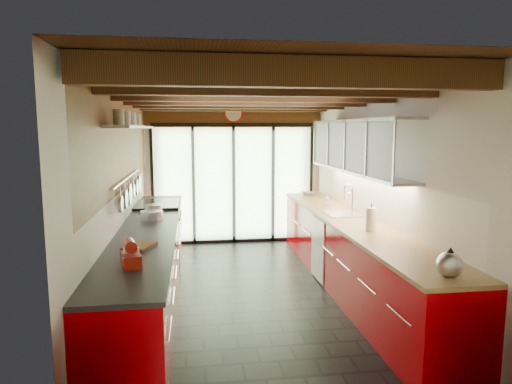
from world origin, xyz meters
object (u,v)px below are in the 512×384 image
Objects in this scene: stand_mixer at (131,255)px; soap_bottle at (327,200)px; bowl at (308,193)px; kettle at (450,263)px; paper_towel at (371,220)px.

stand_mixer reaches higher than soap_bottle.
stand_mixer reaches higher than bowl.
stand_mixer is at bearing -123.20° from bowl.
kettle is (2.54, -0.62, 0.01)m from stand_mixer.
kettle reaches higher than soap_bottle.
kettle is 0.83× the size of paper_towel.
bowl is (0.00, 4.50, -0.08)m from kettle.
stand_mixer is 3.74m from soap_bottle.
kettle is 3.36m from soap_bottle.
paper_towel is 2.88m from bowl.
soap_bottle is (2.54, 2.74, -0.00)m from stand_mixer.
kettle is at bearing -90.00° from paper_towel.
stand_mixer is 2.61m from kettle.
paper_towel is (2.54, 1.00, 0.04)m from stand_mixer.
soap_bottle is at bearing -90.00° from bowl.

